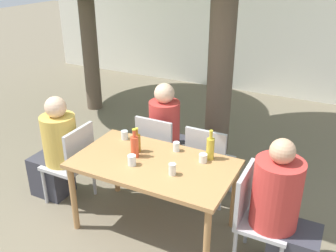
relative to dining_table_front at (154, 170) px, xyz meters
name	(u,v)px	position (x,y,z in m)	size (l,w,h in m)	color
ground_plane	(155,226)	(0.00, 0.00, -0.67)	(30.00, 30.00, 0.00)	#706651
cafe_building_wall	(271,21)	(0.00, 4.49, 0.73)	(10.00, 0.08, 2.80)	white
dining_table_front	(154,170)	(0.00, 0.00, 0.00)	(1.51, 0.86, 0.75)	#B27F4C
patio_chair_0	(73,160)	(-0.99, 0.00, -0.15)	(0.44, 0.44, 0.91)	#B2B2B7
patio_chair_1	(255,213)	(0.99, 0.00, -0.15)	(0.44, 0.44, 0.91)	#B2B2B7
patio_chair_2	(159,148)	(-0.30, 0.66, -0.15)	(0.44, 0.44, 0.91)	#B2B2B7
patio_chair_3	(208,160)	(0.30, 0.66, -0.15)	(0.44, 0.44, 0.91)	#B2B2B7
person_seated_0	(56,153)	(-1.22, 0.00, -0.12)	(0.58, 0.37, 1.22)	#383842
person_seated_1	(283,215)	(1.21, 0.00, -0.10)	(0.60, 0.40, 1.25)	#383842
person_seated_2	(168,136)	(-0.30, 0.89, -0.11)	(0.35, 0.58, 1.24)	#383842
soda_bottle_0	(135,146)	(-0.21, 0.02, 0.20)	(0.08, 0.08, 0.29)	#DB4C2D
amber_bottle_1	(137,143)	(-0.24, 0.11, 0.18)	(0.07, 0.07, 0.25)	#9E661E
oil_cruet_2	(210,148)	(0.44, 0.30, 0.20)	(0.08, 0.08, 0.30)	gold
drinking_glass_0	(132,160)	(-0.15, -0.13, 0.13)	(0.08, 0.08, 0.10)	white
drinking_glass_1	(203,158)	(0.41, 0.22, 0.12)	(0.08, 0.08, 0.08)	silver
drinking_glass_2	(172,169)	(0.25, -0.11, 0.14)	(0.07, 0.07, 0.11)	silver
drinking_glass_3	(125,135)	(-0.50, 0.29, 0.13)	(0.07, 0.07, 0.09)	silver
drinking_glass_4	(176,147)	(0.09, 0.30, 0.13)	(0.07, 0.07, 0.09)	white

